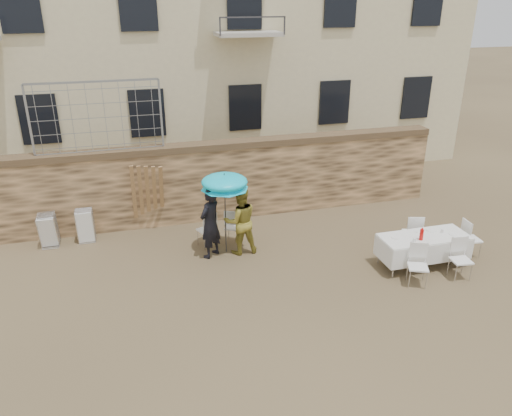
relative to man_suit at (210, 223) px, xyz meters
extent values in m
plane|color=brown|center=(0.60, -2.74, -0.89)|extent=(80.00, 80.00, 0.00)
cube|color=olive|center=(0.60, 2.26, 0.21)|extent=(13.00, 0.50, 2.20)
imported|color=black|center=(0.00, 0.00, 0.00)|extent=(0.77, 0.75, 1.79)
imported|color=gold|center=(0.75, 0.00, -0.03)|extent=(0.85, 0.68, 1.72)
cylinder|color=#3F3F44|center=(0.40, 0.10, -0.04)|extent=(0.03, 0.03, 1.71)
cone|color=#09C4E4|center=(0.40, 0.10, 0.92)|extent=(1.16, 1.16, 0.22)
cube|color=white|center=(4.76, -1.77, -0.14)|extent=(2.10, 0.85, 0.05)
cylinder|color=silver|center=(3.81, -2.12, -0.52)|extent=(0.04, 0.04, 0.74)
cylinder|color=silver|center=(5.71, -2.12, -0.52)|extent=(0.04, 0.04, 0.74)
cylinder|color=silver|center=(3.81, -1.43, -0.52)|extent=(0.04, 0.04, 0.74)
cylinder|color=silver|center=(5.71, -1.43, -0.52)|extent=(0.04, 0.04, 0.74)
cylinder|color=red|center=(4.56, -1.92, 0.01)|extent=(0.09, 0.09, 0.26)
camera|label=1|loc=(-1.80, -10.80, 5.11)|focal=35.00mm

